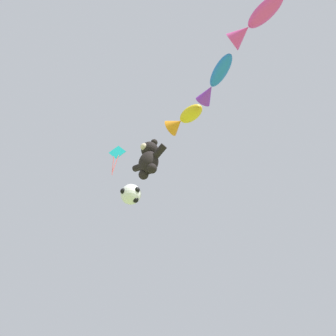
{
  "coord_description": "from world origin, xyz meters",
  "views": [
    {
      "loc": [
        6.47,
        1.05,
        1.66
      ],
      "look_at": [
        1.55,
        6.04,
        8.9
      ],
      "focal_mm": 24.0,
      "sensor_mm": 36.0,
      "label": 1
    }
  ],
  "objects": [
    {
      "name": "fish_kite_cobalt",
      "position": [
        4.96,
        5.47,
        11.44
      ],
      "size": [
        2.38,
        1.48,
        0.74
      ],
      "color": "blue"
    },
    {
      "name": "diamond_kite",
      "position": [
        -1.94,
        5.16,
        11.99
      ],
      "size": [
        0.87,
        0.7,
        2.36
      ],
      "color": "#19ADB2"
    },
    {
      "name": "teddy_bear_kite",
      "position": [
        1.05,
        5.29,
        9.34
      ],
      "size": [
        2.13,
        0.94,
        2.17
      ],
      "color": "black"
    },
    {
      "name": "fish_kite_goldfin",
      "position": [
        2.58,
        6.12,
        11.89
      ],
      "size": [
        2.09,
        1.01,
        0.96
      ],
      "color": "yellow"
    },
    {
      "name": "soccer_ball_kite",
      "position": [
        0.34,
        5.1,
        7.53
      ],
      "size": [
        0.93,
        0.93,
        0.86
      ],
      "color": "white"
    },
    {
      "name": "fish_kite_magenta",
      "position": [
        7.39,
        4.79,
        11.84
      ],
      "size": [
        2.2,
        0.83,
        0.82
      ],
      "color": "#E53F9E"
    }
  ]
}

